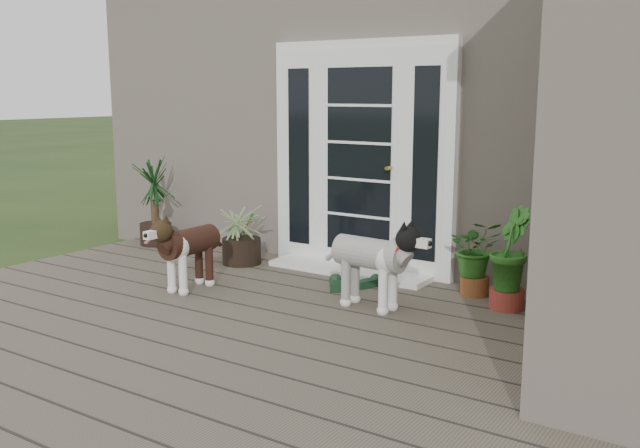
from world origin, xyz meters
The scene contains 14 objects.
deck centered at (0.00, 0.40, 0.06)m, with size 6.20×4.60×0.12m, color #6B5B4C.
house_main centered at (0.00, 4.65, 1.55)m, with size 7.40×4.00×3.10m, color #665E54.
door_unit centered at (-0.20, 2.60, 1.19)m, with size 1.90×0.14×2.15m, color white.
door_step centered at (-0.20, 2.40, 0.14)m, with size 1.60×0.40×0.05m, color white.
brindle_dog centered at (-1.05, 1.17, 0.42)m, with size 0.31×0.73×0.61m, color #3D2016, non-canonical shape.
white_dog centered at (0.50, 1.55, 0.44)m, with size 0.33×0.77×0.64m, color silver, non-canonical shape.
spider_plant centered at (-1.28, 2.13, 0.46)m, with size 0.64×0.64×0.68m, color #83A968, non-canonical shape.
yucca centered at (-2.65, 2.29, 0.60)m, with size 0.66×0.66×0.95m, color black, non-canonical shape.
herb_a centered at (1.05, 2.35, 0.40)m, with size 0.44×0.44×0.56m, color #1B5E1E.
herb_b centered at (1.41, 2.13, 0.42)m, with size 0.39×0.39×0.59m, color #1A5518.
herb_c centered at (1.65, 2.40, 0.36)m, with size 0.31×0.31×0.48m, color #1D5F1B.
sapling centered at (2.10, 1.47, 1.01)m, with size 0.52×0.52×1.77m, color #185117, non-canonical shape.
clog_left centered at (-0.01, 1.87, 0.17)m, with size 0.14×0.30×0.09m, color black, non-canonical shape.
clog_right centered at (0.19, 2.07, 0.16)m, with size 0.13×0.28×0.09m, color #153520, non-canonical shape.
Camera 1 is at (3.11, -3.11, 1.79)m, focal length 39.44 mm.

